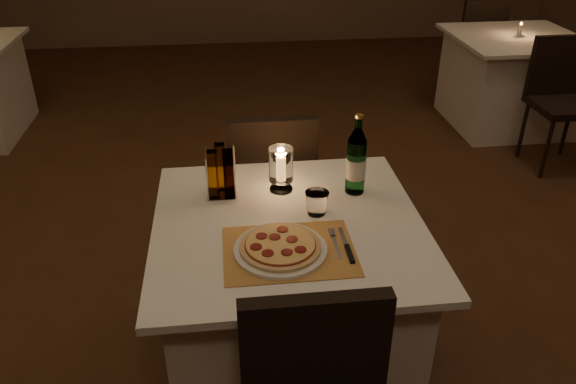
{
  "coord_description": "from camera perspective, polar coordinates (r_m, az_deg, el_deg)",
  "views": [
    {
      "loc": [
        -0.12,
        -2.07,
        1.87
      ],
      "look_at": [
        0.09,
        -0.31,
        0.86
      ],
      "focal_mm": 35.0,
      "sensor_mm": 36.0,
      "label": 1
    }
  ],
  "objects": [
    {
      "name": "placemat",
      "position": [
        1.93,
        0.11,
        -6.02
      ],
      "size": [
        0.45,
        0.34,
        0.0
      ],
      "primitive_type": "cube",
      "color": "#C38943",
      "rests_on": "main_table"
    },
    {
      "name": "floor",
      "position": [
        2.8,
        -2.63,
        -12.49
      ],
      "size": [
        8.0,
        10.0,
        0.02
      ],
      "primitive_type": "cube",
      "color": "#4C2B18",
      "rests_on": "ground"
    },
    {
      "name": "chair_far",
      "position": [
        2.79,
        -1.68,
        1.5
      ],
      "size": [
        0.42,
        0.42,
        0.9
      ],
      "color": "black",
      "rests_on": "ground"
    },
    {
      "name": "pizza",
      "position": [
        1.91,
        -0.79,
        -5.47
      ],
      "size": [
        0.28,
        0.28,
        0.02
      ],
      "color": "#D8B77F",
      "rests_on": "plate"
    },
    {
      "name": "main_table",
      "position": [
        2.3,
        0.06,
        -10.81
      ],
      "size": [
        1.0,
        1.0,
        0.74
      ],
      "color": "white",
      "rests_on": "ground"
    },
    {
      "name": "water_bottle",
      "position": [
        2.23,
        6.94,
        3.07
      ],
      "size": [
        0.08,
        0.08,
        0.33
      ],
      "color": "#539B60",
      "rests_on": "main_table"
    },
    {
      "name": "hurricane_candle",
      "position": [
        2.24,
        -0.72,
        2.66
      ],
      "size": [
        0.1,
        0.1,
        0.19
      ],
      "color": "white",
      "rests_on": "main_table"
    },
    {
      "name": "tumbler",
      "position": [
        2.12,
        2.94,
        -1.13
      ],
      "size": [
        0.09,
        0.09,
        0.09
      ],
      "primitive_type": null,
      "color": "white",
      "rests_on": "main_table"
    },
    {
      "name": "cruet_caddy",
      "position": [
        2.22,
        -6.83,
        1.87
      ],
      "size": [
        0.12,
        0.12,
        0.21
      ],
      "color": "white",
      "rests_on": "main_table"
    },
    {
      "name": "neighbor_chair_ra",
      "position": [
        4.41,
        26.04,
        9.33
      ],
      "size": [
        0.42,
        0.42,
        0.9
      ],
      "color": "black",
      "rests_on": "ground"
    },
    {
      "name": "neighbor_table_right",
      "position": [
        5.04,
        21.59,
        10.46
      ],
      "size": [
        1.0,
        1.0,
        0.74
      ],
      "color": "white",
      "rests_on": "ground"
    },
    {
      "name": "plate",
      "position": [
        1.92,
        -0.78,
        -5.86
      ],
      "size": [
        0.32,
        0.32,
        0.01
      ],
      "primitive_type": "cylinder",
      "color": "white",
      "rests_on": "placemat"
    },
    {
      "name": "neighbor_candle_right",
      "position": [
        4.93,
        22.51,
        14.97
      ],
      "size": [
        0.03,
        0.03,
        0.11
      ],
      "color": "white",
      "rests_on": "neighbor_table_right"
    },
    {
      "name": "knife",
      "position": [
        1.93,
        6.13,
        -5.87
      ],
      "size": [
        0.02,
        0.22,
        0.01
      ],
      "color": "black",
      "rests_on": "placemat"
    },
    {
      "name": "neighbor_chair_rb",
      "position": [
        5.61,
        18.71,
        14.67
      ],
      "size": [
        0.42,
        0.42,
        0.9
      ],
      "color": "black",
      "rests_on": "ground"
    },
    {
      "name": "fork",
      "position": [
        1.98,
        4.76,
        -5.01
      ],
      "size": [
        0.02,
        0.18,
        0.0
      ],
      "color": "silver",
      "rests_on": "placemat"
    }
  ]
}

